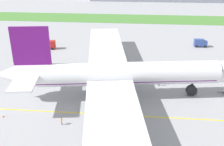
{
  "coord_description": "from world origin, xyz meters",
  "views": [
    {
      "loc": [
        6.45,
        -53.43,
        32.34
      ],
      "look_at": [
        0.21,
        11.41,
        3.97
      ],
      "focal_mm": 42.73,
      "sensor_mm": 36.0,
      "label": 1
    }
  ],
  "objects_px": {
    "ground_crew_wingwalker_port": "(159,82)",
    "service_truck_baggage_loader": "(200,43)",
    "traffic_cone_near_nose": "(3,116)",
    "airliner_foreground": "(116,74)",
    "ground_crew_marshaller_front": "(62,121)",
    "service_truck_fuel_bowser": "(48,45)"
  },
  "relations": [
    {
      "from": "ground_crew_wingwalker_port",
      "to": "service_truck_baggage_loader",
      "type": "bearing_deg",
      "value": 63.49
    },
    {
      "from": "traffic_cone_near_nose",
      "to": "service_truck_baggage_loader",
      "type": "xyz_separation_m",
      "value": [
        53.47,
        55.44,
        1.36
      ]
    },
    {
      "from": "airliner_foreground",
      "to": "ground_crew_marshaller_front",
      "type": "xyz_separation_m",
      "value": [
        -10.23,
        -13.13,
        -5.26
      ]
    },
    {
      "from": "ground_crew_wingwalker_port",
      "to": "service_truck_fuel_bowser",
      "type": "relative_size",
      "value": 0.29
    },
    {
      "from": "ground_crew_marshaller_front",
      "to": "service_truck_baggage_loader",
      "type": "distance_m",
      "value": 69.58
    },
    {
      "from": "airliner_foreground",
      "to": "ground_crew_marshaller_front",
      "type": "height_order",
      "value": "airliner_foreground"
    },
    {
      "from": "airliner_foreground",
      "to": "ground_crew_wingwalker_port",
      "type": "xyz_separation_m",
      "value": [
        11.33,
        7.46,
        -5.14
      ]
    },
    {
      "from": "ground_crew_marshaller_front",
      "to": "traffic_cone_near_nose",
      "type": "height_order",
      "value": "ground_crew_marshaller_front"
    },
    {
      "from": "ground_crew_wingwalker_port",
      "to": "service_truck_fuel_bowser",
      "type": "distance_m",
      "value": 49.11
    },
    {
      "from": "service_truck_fuel_bowser",
      "to": "airliner_foreground",
      "type": "bearing_deg",
      "value": -50.99
    },
    {
      "from": "traffic_cone_near_nose",
      "to": "service_truck_fuel_bowser",
      "type": "height_order",
      "value": "service_truck_fuel_bowser"
    },
    {
      "from": "airliner_foreground",
      "to": "traffic_cone_near_nose",
      "type": "distance_m",
      "value": 27.2
    },
    {
      "from": "service_truck_fuel_bowser",
      "to": "service_truck_baggage_loader",
      "type": "bearing_deg",
      "value": 8.09
    },
    {
      "from": "ground_crew_wingwalker_port",
      "to": "service_truck_fuel_bowser",
      "type": "xyz_separation_m",
      "value": [
        -40.21,
        28.19,
        0.66
      ]
    },
    {
      "from": "ground_crew_wingwalker_port",
      "to": "service_truck_baggage_loader",
      "type": "xyz_separation_m",
      "value": [
        18.2,
        36.49,
        0.58
      ]
    },
    {
      "from": "traffic_cone_near_nose",
      "to": "service_truck_baggage_loader",
      "type": "relative_size",
      "value": 0.12
    },
    {
      "from": "airliner_foreground",
      "to": "service_truck_baggage_loader",
      "type": "distance_m",
      "value": 53.15
    },
    {
      "from": "airliner_foreground",
      "to": "service_truck_fuel_bowser",
      "type": "distance_m",
      "value": 46.1
    },
    {
      "from": "airliner_foreground",
      "to": "ground_crew_marshaller_front",
      "type": "distance_m",
      "value": 17.46
    },
    {
      "from": "service_truck_baggage_loader",
      "to": "ground_crew_marshaller_front",
      "type": "bearing_deg",
      "value": -124.86
    },
    {
      "from": "ground_crew_marshaller_front",
      "to": "service_truck_baggage_loader",
      "type": "height_order",
      "value": "service_truck_baggage_loader"
    },
    {
      "from": "ground_crew_marshaller_front",
      "to": "traffic_cone_near_nose",
      "type": "xyz_separation_m",
      "value": [
        -13.7,
        1.65,
        -0.67
      ]
    }
  ]
}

